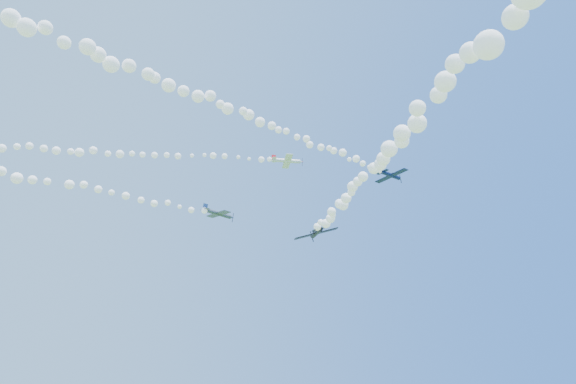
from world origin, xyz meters
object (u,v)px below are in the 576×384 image
plane_grey (218,213)px  plane_black (316,233)px  plane_navy (391,175)px  plane_white (287,161)px

plane_grey → plane_black: 24.85m
plane_navy → plane_grey: size_ratio=1.03×
plane_grey → plane_black: plane_grey is taller
plane_white → plane_black: (-1.16, -11.93, -18.14)m
plane_white → plane_grey: (-10.75, 9.69, -10.49)m
plane_navy → plane_white: bearing=153.8°
plane_white → plane_black: 21.74m
plane_white → plane_black: bearing=-73.2°
plane_navy → plane_black: bearing=-178.2°
plane_white → plane_grey: plane_white is taller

